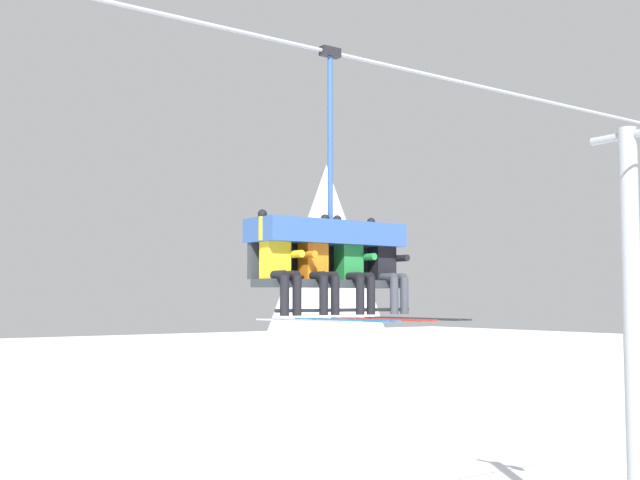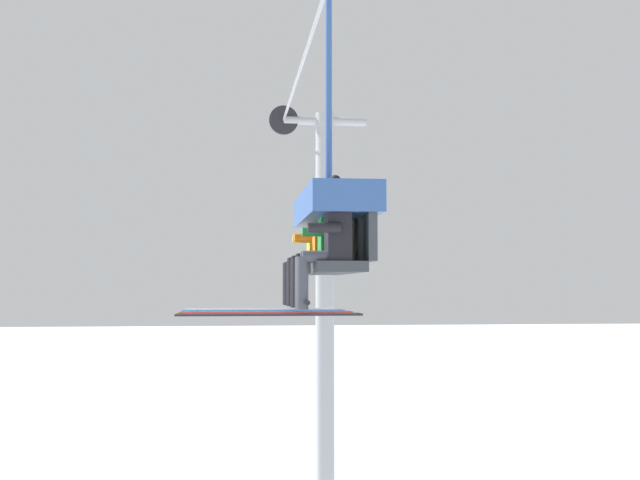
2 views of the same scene
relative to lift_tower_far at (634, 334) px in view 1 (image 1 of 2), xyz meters
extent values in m
cone|color=white|center=(29.21, 49.05, 4.19)|extent=(12.27, 12.27, 17.39)
cylinder|color=#9EA3A8|center=(0.00, 0.02, -0.23)|extent=(0.36, 0.36, 8.54)
cylinder|color=#9EA3A8|center=(0.00, 0.02, 3.89)|extent=(0.16, 1.60, 0.16)
cylinder|color=#9EA3A8|center=(-7.46, -0.78, 3.89)|extent=(16.92, 0.05, 0.05)
cube|color=#33383D|center=(-7.93, -0.78, 0.87)|extent=(2.09, 0.48, 0.10)
cube|color=#33383D|center=(-7.93, -0.50, 1.15)|extent=(2.09, 0.08, 0.45)
cube|color=#335699|center=(-7.93, -0.72, 1.52)|extent=(2.13, 0.68, 0.30)
cylinder|color=black|center=(-7.93, -1.10, 0.54)|extent=(2.09, 0.04, 0.04)
cylinder|color=#335699|center=(-7.93, -0.78, 2.75)|extent=(0.07, 0.07, 2.17)
cube|color=black|center=(-7.93, -0.78, 3.89)|extent=(0.28, 0.12, 0.12)
cube|color=yellow|center=(-8.79, -0.80, 1.18)|extent=(0.32, 0.22, 0.52)
sphere|color=#284C93|center=(-8.79, -0.80, 1.54)|extent=(0.22, 0.22, 0.22)
ellipsoid|color=black|center=(-8.79, -0.90, 1.54)|extent=(0.17, 0.04, 0.08)
cylinder|color=black|center=(-8.88, -0.97, 0.96)|extent=(0.11, 0.34, 0.11)
cylinder|color=black|center=(-8.70, -0.97, 0.96)|extent=(0.11, 0.34, 0.11)
cylinder|color=black|center=(-8.88, -1.14, 0.72)|extent=(0.11, 0.11, 0.48)
cylinder|color=black|center=(-8.70, -1.14, 0.72)|extent=(0.11, 0.11, 0.48)
cube|color=#B2B2BC|center=(-8.88, -1.44, 0.43)|extent=(0.09, 1.70, 0.02)
cube|color=#B2B2BC|center=(-8.70, -1.44, 0.43)|extent=(0.09, 1.70, 0.02)
cylinder|color=yellow|center=(-8.97, -0.80, 1.53)|extent=(0.09, 0.09, 0.30)
sphere|color=black|center=(-8.97, -0.80, 1.70)|extent=(0.11, 0.11, 0.11)
cylinder|color=yellow|center=(-8.60, -0.95, 1.22)|extent=(0.09, 0.30, 0.09)
cube|color=orange|center=(-8.22, -0.80, 1.18)|extent=(0.32, 0.22, 0.52)
sphere|color=black|center=(-8.22, -0.80, 1.54)|extent=(0.22, 0.22, 0.22)
ellipsoid|color=black|center=(-8.22, -0.90, 1.54)|extent=(0.17, 0.04, 0.08)
cylinder|color=black|center=(-8.31, -0.97, 0.96)|extent=(0.11, 0.34, 0.11)
cylinder|color=black|center=(-8.13, -0.97, 0.96)|extent=(0.11, 0.34, 0.11)
cylinder|color=black|center=(-8.31, -1.14, 0.72)|extent=(0.11, 0.11, 0.48)
cylinder|color=black|center=(-8.13, -1.14, 0.72)|extent=(0.11, 0.11, 0.48)
cube|color=#1E6BB2|center=(-8.31, -1.44, 0.43)|extent=(0.09, 1.70, 0.02)
cube|color=#1E6BB2|center=(-8.13, -1.44, 0.43)|extent=(0.09, 1.70, 0.02)
cylinder|color=orange|center=(-8.41, -0.95, 1.22)|extent=(0.09, 0.30, 0.09)
cylinder|color=orange|center=(-8.03, -0.80, 1.53)|extent=(0.09, 0.09, 0.30)
sphere|color=black|center=(-8.03, -0.80, 1.70)|extent=(0.11, 0.11, 0.11)
cube|color=#23843D|center=(-7.65, -0.80, 1.18)|extent=(0.32, 0.22, 0.52)
sphere|color=black|center=(-7.65, -0.80, 1.54)|extent=(0.22, 0.22, 0.22)
ellipsoid|color=black|center=(-7.65, -0.90, 1.54)|extent=(0.17, 0.04, 0.08)
cylinder|color=black|center=(-7.74, -0.97, 0.96)|extent=(0.11, 0.34, 0.11)
cylinder|color=black|center=(-7.56, -0.97, 0.96)|extent=(0.11, 0.34, 0.11)
cylinder|color=black|center=(-7.74, -1.14, 0.72)|extent=(0.11, 0.11, 0.48)
cylinder|color=black|center=(-7.56, -1.14, 0.72)|extent=(0.11, 0.11, 0.48)
cube|color=#B22823|center=(-7.74, -1.44, 0.43)|extent=(0.09, 1.70, 0.02)
cube|color=#B22823|center=(-7.56, -1.44, 0.43)|extent=(0.09, 1.70, 0.02)
cylinder|color=#23843D|center=(-7.84, -0.80, 1.53)|extent=(0.09, 0.09, 0.30)
sphere|color=black|center=(-7.84, -0.80, 1.70)|extent=(0.11, 0.11, 0.11)
cylinder|color=#23843D|center=(-7.46, -0.95, 1.22)|extent=(0.09, 0.30, 0.09)
cube|color=black|center=(-7.08, -0.80, 1.18)|extent=(0.32, 0.22, 0.52)
sphere|color=maroon|center=(-7.08, -0.80, 1.54)|extent=(0.22, 0.22, 0.22)
ellipsoid|color=black|center=(-7.08, -0.90, 1.54)|extent=(0.17, 0.04, 0.08)
cylinder|color=#3D424C|center=(-7.17, -0.97, 0.96)|extent=(0.11, 0.34, 0.11)
cylinder|color=#3D424C|center=(-6.99, -0.97, 0.96)|extent=(0.11, 0.34, 0.11)
cylinder|color=#3D424C|center=(-7.17, -1.14, 0.72)|extent=(0.11, 0.11, 0.48)
cylinder|color=#3D424C|center=(-6.99, -1.14, 0.72)|extent=(0.11, 0.11, 0.48)
cube|color=#232328|center=(-7.17, -1.44, 0.43)|extent=(0.09, 1.70, 0.02)
cube|color=#232328|center=(-6.99, -1.44, 0.43)|extent=(0.09, 1.70, 0.02)
cylinder|color=black|center=(-7.27, -0.80, 1.53)|extent=(0.09, 0.09, 0.30)
sphere|color=black|center=(-7.27, -0.80, 1.70)|extent=(0.11, 0.11, 0.11)
cylinder|color=black|center=(-6.89, -0.95, 1.22)|extent=(0.09, 0.30, 0.09)
camera|label=1|loc=(-14.09, -8.95, 0.68)|focal=45.00mm
camera|label=2|loc=(0.30, -1.81, 0.68)|focal=45.00mm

